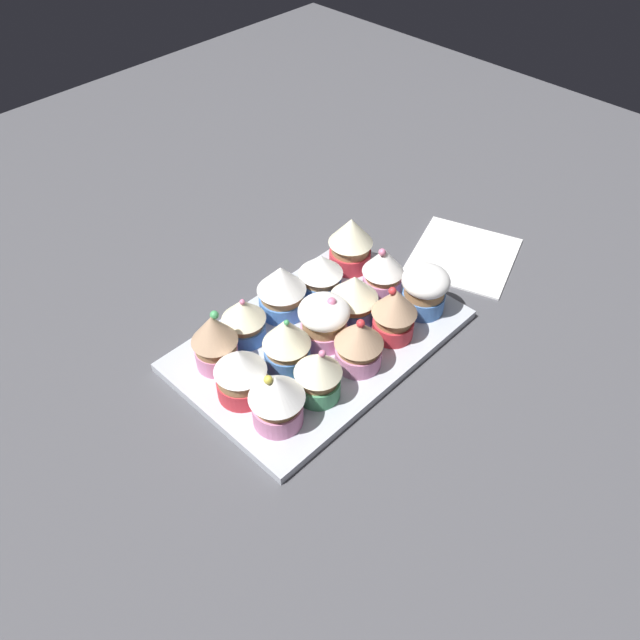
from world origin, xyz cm
name	(u,v)px	position (x,y,z in cm)	size (l,w,h in cm)	color
ground_plane	(320,351)	(0.00, 0.00, -1.50)	(180.00, 180.00, 3.00)	#4C4C51
baking_tray	(320,340)	(0.00, 0.00, 0.60)	(35.96, 23.35, 1.20)	silver
cupcake_0	(277,399)	(-12.82, -5.83, 5.05)	(6.38, 6.38, 7.64)	pink
cupcake_1	(318,374)	(-6.94, -6.44, 4.82)	(5.62, 5.62, 7.26)	#4C9E6B
cupcake_2	(358,344)	(-0.25, -6.50, 4.84)	(6.00, 6.00, 7.43)	pink
cupcake_3	(394,312)	(6.77, -6.37, 5.22)	(5.76, 5.76, 7.97)	#D1333D
cupcake_4	(425,289)	(13.34, -6.13, 4.71)	(6.34, 6.34, 6.64)	#477AC6
cupcake_5	(238,371)	(-13.04, 0.44, 4.90)	(6.15, 6.15, 7.27)	#D1333D
cupcake_6	(287,342)	(-6.23, -0.51, 5.16)	(5.87, 5.87, 7.95)	#477AC6
cupcake_7	(326,318)	(0.44, -0.69, 4.67)	(6.52, 6.52, 6.97)	pink
cupcake_8	(354,297)	(5.57, -0.66, 4.95)	(6.34, 6.34, 7.09)	#477AC6
cupcake_9	(384,271)	(12.13, -0.24, 5.04)	(5.63, 5.63, 7.72)	pink
cupcake_10	(215,340)	(-12.05, 5.82, 5.35)	(5.67, 5.67, 8.31)	pink
cupcake_11	(244,319)	(-6.69, 6.80, 4.51)	(5.64, 5.64, 6.64)	#477AC6
cupcake_12	(281,289)	(-0.08, 6.96, 5.07)	(6.47, 6.47, 7.52)	#477AC6
cupcake_13	(321,274)	(6.13, 5.81, 4.59)	(6.01, 6.01, 6.52)	#477AC6
cupcake_14	(351,242)	(13.34, 6.99, 5.38)	(6.28, 6.28, 8.09)	#D1333D
napkin	(464,255)	(27.89, -2.86, 0.30)	(14.98, 14.35, 0.60)	white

